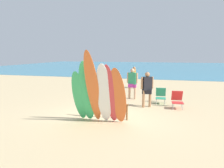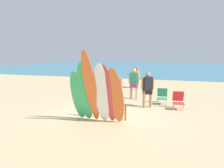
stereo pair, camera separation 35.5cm
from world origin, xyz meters
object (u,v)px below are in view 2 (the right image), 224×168
object	(u,v)px
surfboard_orange_2	(91,88)
beachgoer_photographing	(137,76)
surfboard_green_0	(78,96)
beach_chair_red	(162,95)
surfboard_red_4	(108,95)
beach_chair_blue	(178,100)
beachgoer_by_water	(148,87)
beachgoer_midbeach	(117,87)
surfboard_white_3	(102,94)
surfboard_rack	(103,107)
beachgoer_strolling	(134,82)
surfboard_green_1	(85,92)
surfboard_orange_5	(116,97)

from	to	relation	value
surfboard_orange_2	beachgoer_photographing	world-z (taller)	surfboard_orange_2
surfboard_green_0	beach_chair_red	size ratio (longest dim) A/B	2.56
surfboard_red_4	beach_chair_blue	world-z (taller)	surfboard_red_4
surfboard_green_0	beach_chair_blue	bearing A→B (deg)	37.94
beachgoer_by_water	beachgoer_midbeach	bearing A→B (deg)	-41.06
surfboard_green_0	beachgoer_midbeach	xyz separation A→B (m)	(0.70, 2.98, -0.12)
surfboard_white_3	beach_chair_blue	world-z (taller)	surfboard_white_3
surfboard_rack	beach_chair_red	distance (m)	3.78
beachgoer_by_water	beachgoer_midbeach	size ratio (longest dim) A/B	1.14
surfboard_red_4	surfboard_green_0	bearing A→B (deg)	-178.02
surfboard_red_4	beachgoer_midbeach	bearing A→B (deg)	105.21
surfboard_rack	beachgoer_strolling	xyz separation A→B (m)	(0.53, 3.75, 0.52)
beach_chair_red	beach_chair_blue	world-z (taller)	beach_chair_blue
beachgoer_photographing	beach_chair_red	bearing A→B (deg)	-157.96
surfboard_orange_2	beachgoer_by_water	xyz separation A→B (m)	(1.65, 2.93, -0.37)
beachgoer_by_water	beachgoer_photographing	xyz separation A→B (m)	(-1.40, 5.28, -0.06)
beachgoer_by_water	beachgoer_strolling	size ratio (longest dim) A/B	0.98
surfboard_rack	beachgoer_strolling	size ratio (longest dim) A/B	1.14
beachgoer_by_water	beachgoer_midbeach	distance (m)	1.59
surfboard_white_3	surfboard_red_4	size ratio (longest dim) A/B	1.02
surfboard_rack	beachgoer_by_water	world-z (taller)	beachgoer_by_water
beach_chair_red	beachgoer_strolling	bearing A→B (deg)	156.97
beachgoer_strolling	beach_chair_blue	xyz separation A→B (m)	(2.35, -1.40, -0.56)
surfboard_green_0	surfboard_red_4	distance (m)	1.23
surfboard_rack	surfboard_green_1	bearing A→B (deg)	-127.33
beachgoer_midbeach	beachgoer_photographing	distance (m)	5.01
beachgoer_strolling	beach_chair_blue	bearing A→B (deg)	162.93
surfboard_red_4	beachgoer_strolling	distance (m)	4.38
surfboard_red_4	beachgoer_by_water	bearing A→B (deg)	75.00
beachgoer_strolling	beach_chair_red	distance (m)	1.78
beachgoer_strolling	beachgoer_photographing	distance (m)	3.71
beachgoer_by_water	surfboard_orange_5	bearing A→B (deg)	43.62
surfboard_green_0	beachgoer_photographing	bearing A→B (deg)	83.39
beachgoer_by_water	beach_chair_red	distance (m)	1.29
surfboard_green_0	surfboard_green_1	xyz separation A→B (m)	(0.32, -0.06, 0.18)
surfboard_orange_5	beachgoer_by_water	world-z (taller)	surfboard_orange_5
beach_chair_red	beach_chair_blue	size ratio (longest dim) A/B	0.98
surfboard_green_0	surfboard_green_1	world-z (taller)	surfboard_green_1
beachgoer_photographing	beach_chair_red	size ratio (longest dim) A/B	2.00
surfboard_rack	beachgoer_midbeach	distance (m)	2.46
surfboard_rack	beachgoer_strolling	bearing A→B (deg)	81.99
beachgoer_photographing	beach_chair_blue	bearing A→B (deg)	-154.39
surfboard_green_0	beachgoer_strolling	bearing A→B (deg)	72.58
surfboard_rack	beachgoer_photographing	world-z (taller)	beachgoer_photographing
surfboard_rack	surfboard_green_1	size ratio (longest dim) A/B	0.82
surfboard_green_1	beachgoer_photographing	distance (m)	8.06
beachgoer_strolling	beachgoer_midbeach	size ratio (longest dim) A/B	1.16
beach_chair_blue	surfboard_orange_5	bearing A→B (deg)	-129.39
surfboard_orange_5	beachgoer_midbeach	xyz separation A→B (m)	(-0.79, 3.07, -0.19)
beachgoer_by_water	beachgoer_midbeach	world-z (taller)	beachgoer_by_water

